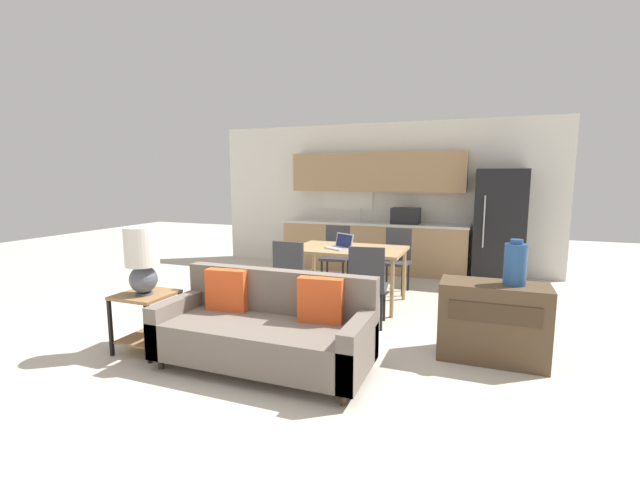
{
  "coord_description": "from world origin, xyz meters",
  "views": [
    {
      "loc": [
        1.87,
        -3.3,
        1.7
      ],
      "look_at": [
        0.03,
        1.5,
        0.95
      ],
      "focal_mm": 24.0,
      "sensor_mm": 36.0,
      "label": 1
    }
  ],
  "objects_px": {
    "dining_table": "(349,252)",
    "dining_chair_near_right": "(368,282)",
    "vase": "(515,264)",
    "table_lamp": "(142,258)",
    "dining_chair_far_right": "(396,257)",
    "refrigerator": "(499,226)",
    "dining_chair_far_left": "(336,253)",
    "side_table": "(146,312)",
    "credenza": "(493,322)",
    "dining_chair_near_left": "(293,275)",
    "couch": "(267,330)",
    "laptop": "(341,245)"
  },
  "relations": [
    {
      "from": "dining_table",
      "to": "dining_chair_near_right",
      "type": "xyz_separation_m",
      "value": [
        0.48,
        -0.84,
        -0.18
      ]
    },
    {
      "from": "dining_table",
      "to": "vase",
      "type": "xyz_separation_m",
      "value": [
        1.97,
        -1.29,
        0.23
      ]
    },
    {
      "from": "dining_table",
      "to": "dining_chair_near_right",
      "type": "distance_m",
      "value": 0.99
    },
    {
      "from": "table_lamp",
      "to": "dining_chair_far_right",
      "type": "distance_m",
      "value": 3.69
    },
    {
      "from": "refrigerator",
      "to": "dining_chair_near_right",
      "type": "bearing_deg",
      "value": -116.14
    },
    {
      "from": "dining_chair_far_right",
      "to": "dining_chair_far_left",
      "type": "xyz_separation_m",
      "value": [
        -0.96,
        0.02,
        0.0
      ]
    },
    {
      "from": "dining_chair_near_right",
      "to": "vase",
      "type": "bearing_deg",
      "value": 156.39
    },
    {
      "from": "dining_chair_near_right",
      "to": "side_table",
      "type": "bearing_deg",
      "value": 30.96
    },
    {
      "from": "refrigerator",
      "to": "side_table",
      "type": "xyz_separation_m",
      "value": [
        -3.29,
        -4.37,
        -0.53
      ]
    },
    {
      "from": "credenza",
      "to": "dining_table",
      "type": "bearing_deg",
      "value": 144.37
    },
    {
      "from": "dining_table",
      "to": "dining_chair_far_left",
      "type": "distance_m",
      "value": 1.02
    },
    {
      "from": "side_table",
      "to": "refrigerator",
      "type": "bearing_deg",
      "value": 53.02
    },
    {
      "from": "credenza",
      "to": "dining_chair_near_left",
      "type": "relative_size",
      "value": 1.01
    },
    {
      "from": "couch",
      "to": "dining_chair_far_right",
      "type": "relative_size",
      "value": 2.02
    },
    {
      "from": "side_table",
      "to": "vase",
      "type": "xyz_separation_m",
      "value": [
        3.34,
        0.99,
        0.54
      ]
    },
    {
      "from": "dining_chair_far_left",
      "to": "vase",
      "type": "bearing_deg",
      "value": -46.72
    },
    {
      "from": "dining_chair_far_right",
      "to": "dining_chair_near_right",
      "type": "distance_m",
      "value": 1.7
    },
    {
      "from": "dining_table",
      "to": "table_lamp",
      "type": "height_order",
      "value": "table_lamp"
    },
    {
      "from": "couch",
      "to": "dining_chair_near_left",
      "type": "relative_size",
      "value": 2.02
    },
    {
      "from": "refrigerator",
      "to": "vase",
      "type": "relative_size",
      "value": 4.4
    },
    {
      "from": "credenza",
      "to": "dining_chair_near_right",
      "type": "bearing_deg",
      "value": 161.14
    },
    {
      "from": "dining_chair_near_left",
      "to": "laptop",
      "type": "xyz_separation_m",
      "value": [
        0.39,
        0.7,
        0.29
      ]
    },
    {
      "from": "table_lamp",
      "to": "dining_chair_near_left",
      "type": "bearing_deg",
      "value": 60.35
    },
    {
      "from": "refrigerator",
      "to": "couch",
      "type": "distance_m",
      "value": 4.75
    },
    {
      "from": "dining_table",
      "to": "dining_chair_far_left",
      "type": "height_order",
      "value": "dining_chair_far_left"
    },
    {
      "from": "vase",
      "to": "couch",
      "type": "bearing_deg",
      "value": -156.99
    },
    {
      "from": "side_table",
      "to": "dining_chair_far_right",
      "type": "xyz_separation_m",
      "value": [
        1.85,
        3.14,
        0.13
      ]
    },
    {
      "from": "credenza",
      "to": "laptop",
      "type": "height_order",
      "value": "laptop"
    },
    {
      "from": "refrigerator",
      "to": "laptop",
      "type": "bearing_deg",
      "value": -132.72
    },
    {
      "from": "vase",
      "to": "laptop",
      "type": "distance_m",
      "value": 2.38
    },
    {
      "from": "dining_table",
      "to": "dining_chair_far_right",
      "type": "relative_size",
      "value": 1.56
    },
    {
      "from": "couch",
      "to": "vase",
      "type": "height_order",
      "value": "vase"
    },
    {
      "from": "table_lamp",
      "to": "dining_chair_far_right",
      "type": "relative_size",
      "value": 0.69
    },
    {
      "from": "table_lamp",
      "to": "laptop",
      "type": "distance_m",
      "value": 2.57
    },
    {
      "from": "side_table",
      "to": "dining_chair_far_right",
      "type": "height_order",
      "value": "dining_chair_far_right"
    },
    {
      "from": "side_table",
      "to": "dining_chair_near_right",
      "type": "height_order",
      "value": "dining_chair_near_right"
    },
    {
      "from": "side_table",
      "to": "dining_chair_near_right",
      "type": "relative_size",
      "value": 0.61
    },
    {
      "from": "dining_chair_near_left",
      "to": "dining_chair_far_left",
      "type": "distance_m",
      "value": 1.67
    },
    {
      "from": "table_lamp",
      "to": "side_table",
      "type": "bearing_deg",
      "value": 122.88
    },
    {
      "from": "table_lamp",
      "to": "couch",
      "type": "bearing_deg",
      "value": 7.16
    },
    {
      "from": "credenza",
      "to": "dining_chair_near_left",
      "type": "height_order",
      "value": "dining_chair_near_left"
    },
    {
      "from": "dining_chair_near_left",
      "to": "dining_chair_far_left",
      "type": "xyz_separation_m",
      "value": [
        -0.01,
        1.67,
        0.0
      ]
    },
    {
      "from": "dining_chair_near_left",
      "to": "laptop",
      "type": "distance_m",
      "value": 0.85
    },
    {
      "from": "vase",
      "to": "side_table",
      "type": "bearing_deg",
      "value": -163.4
    },
    {
      "from": "table_lamp",
      "to": "dining_chair_far_left",
      "type": "bearing_deg",
      "value": 74.9
    },
    {
      "from": "couch",
      "to": "table_lamp",
      "type": "height_order",
      "value": "table_lamp"
    },
    {
      "from": "dining_chair_near_right",
      "to": "laptop",
      "type": "xyz_separation_m",
      "value": [
        -0.57,
        0.75,
        0.29
      ]
    },
    {
      "from": "dining_table",
      "to": "dining_chair_near_right",
      "type": "height_order",
      "value": "dining_chair_near_right"
    },
    {
      "from": "dining_table",
      "to": "dining_chair_far_left",
      "type": "xyz_separation_m",
      "value": [
        -0.48,
        0.88,
        -0.18
      ]
    },
    {
      "from": "credenza",
      "to": "laptop",
      "type": "distance_m",
      "value": 2.29
    }
  ]
}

